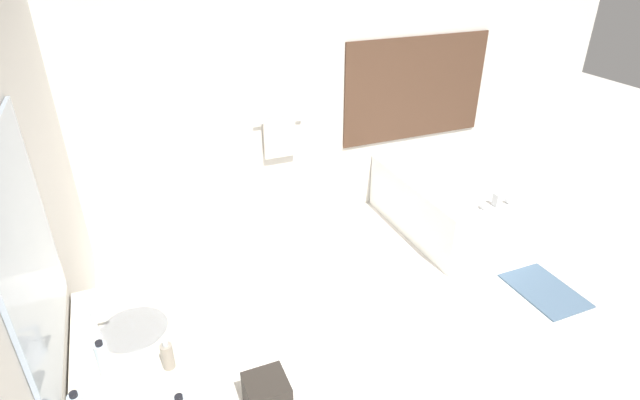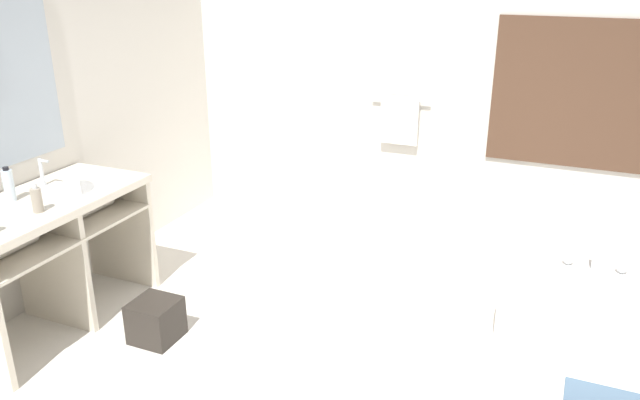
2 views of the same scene
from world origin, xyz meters
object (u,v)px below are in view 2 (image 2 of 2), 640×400
soap_dispenser (37,200)px  waste_bin (156,320)px  water_bottle_2 (9,185)px  bathtub (589,261)px

soap_dispenser → waste_bin: bearing=24.3°
soap_dispenser → water_bottle_2: bearing=166.5°
bathtub → waste_bin: bathtub is taller
bathtub → water_bottle_2: size_ratio=7.25×
water_bottle_2 → bathtub: bearing=27.1°
bathtub → soap_dispenser: bearing=-149.7°
soap_dispenser → waste_bin: 1.01m
water_bottle_2 → soap_dispenser: bearing=-13.5°
waste_bin → bathtub: bearing=31.6°
water_bottle_2 → soap_dispenser: size_ratio=1.23×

